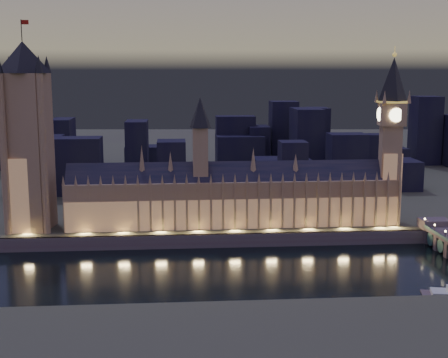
{
  "coord_description": "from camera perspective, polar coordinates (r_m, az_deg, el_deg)",
  "views": [
    {
      "loc": [
        -22.93,
        -308.9,
        101.96
      ],
      "look_at": [
        5.0,
        55.0,
        38.0
      ],
      "focal_mm": 50.0,
      "sensor_mm": 36.0,
      "label": 1
    }
  ],
  "objects": [
    {
      "name": "embankment_wall",
      "position": [
        364.08,
        -0.62,
        -5.67
      ],
      "size": [
        2000.0,
        2.5,
        8.0
      ],
      "primitive_type": "cube",
      "color": "#584049",
      "rests_on": "ground"
    },
    {
      "name": "victoria_tower",
      "position": [
        382.36,
        -17.59,
        4.48
      ],
      "size": [
        31.68,
        31.68,
        122.2
      ],
      "color": "#9F825B",
      "rests_on": "north_bank"
    },
    {
      "name": "city_backdrop",
      "position": [
        563.75,
        1.52,
        2.67
      ],
      "size": [
        492.84,
        215.63,
        74.46
      ],
      "color": "black",
      "rests_on": "north_bank"
    },
    {
      "name": "elizabeth_tower",
      "position": [
        394.71,
        15.05,
        4.69
      ],
      "size": [
        18.0,
        18.0,
        108.0
      ],
      "color": "#9F825B",
      "rests_on": "north_bank"
    },
    {
      "name": "palace_of_westminster",
      "position": [
        379.73,
        0.73,
        -1.54
      ],
      "size": [
        202.0,
        22.35,
        78.0
      ],
      "color": "#9F825B",
      "rests_on": "north_bank"
    },
    {
      "name": "north_bank",
      "position": [
        834.98,
        -2.79,
        3.19
      ],
      "size": [
        2000.0,
        960.0,
        8.0
      ],
      "primitive_type": "cube",
      "color": "#454337",
      "rests_on": "ground"
    },
    {
      "name": "ground_plane",
      "position": [
        326.1,
        -0.14,
        -8.28
      ],
      "size": [
        2000.0,
        2000.0,
        0.0
      ],
      "primitive_type": "plane",
      "color": "black",
      "rests_on": "ground"
    }
  ]
}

